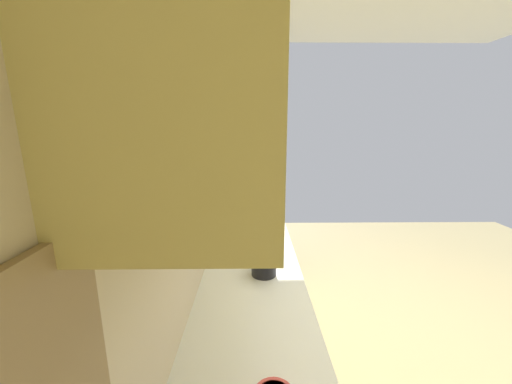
# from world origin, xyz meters

# --- Properties ---
(ground_plane) EXTENTS (6.55, 6.55, 0.00)m
(ground_plane) POSITION_xyz_m (0.00, 0.00, 0.00)
(ground_plane) COLOR tan
(wall_back) EXTENTS (4.21, 0.12, 2.79)m
(wall_back) POSITION_xyz_m (0.00, 1.67, 1.40)
(wall_back) COLOR beige
(wall_back) RESTS_ON ground_plane
(counter_run) EXTENTS (3.41, 0.61, 0.90)m
(counter_run) POSITION_xyz_m (-0.34, 1.32, 0.45)
(counter_run) COLOR #E3D475
(counter_run) RESTS_ON ground_plane
(upper_cabinets) EXTENTS (2.17, 0.34, 0.63)m
(upper_cabinets) POSITION_xyz_m (-0.34, 1.44, 1.88)
(upper_cabinets) COLOR #E3CF72
(oven_range) EXTENTS (0.62, 0.65, 1.08)m
(oven_range) POSITION_xyz_m (1.68, 1.29, 0.47)
(oven_range) COLOR black
(oven_range) RESTS_ON ground_plane
(microwave) EXTENTS (0.50, 0.39, 0.29)m
(microwave) POSITION_xyz_m (0.84, 1.34, 1.04)
(microwave) COLOR white
(microwave) RESTS_ON counter_run
(kettle) EXTENTS (0.20, 0.15, 0.15)m
(kettle) POSITION_xyz_m (-0.24, 1.24, 0.96)
(kettle) COLOR black
(kettle) RESTS_ON counter_run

